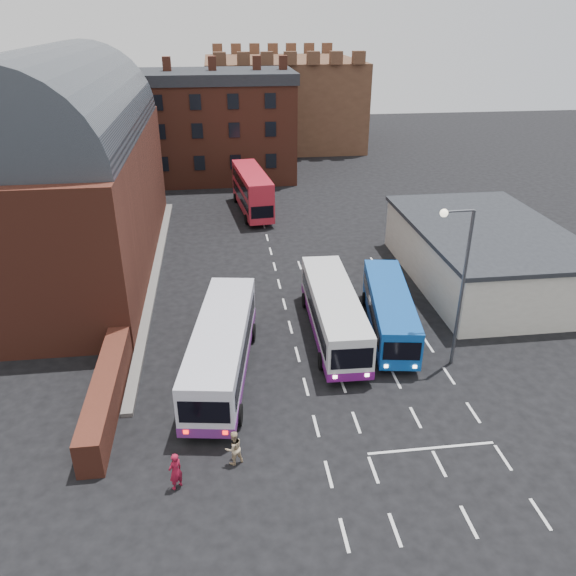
{
  "coord_description": "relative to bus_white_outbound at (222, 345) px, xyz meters",
  "views": [
    {
      "loc": [
        -4.06,
        -21.92,
        18.01
      ],
      "look_at": [
        0.0,
        10.0,
        2.2
      ],
      "focal_mm": 35.0,
      "sensor_mm": 36.0,
      "label": 1
    }
  ],
  "objects": [
    {
      "name": "brick_terrace",
      "position": [
        -1.64,
        41.87,
        3.63
      ],
      "size": [
        22.0,
        10.0,
        11.0
      ],
      "primitive_type": "cube",
      "color": "brown",
      "rests_on": "ground"
    },
    {
      "name": "bus_white_outbound",
      "position": [
        0.0,
        0.0,
        0.0
      ],
      "size": [
        4.4,
        11.91,
        3.17
      ],
      "rotation": [
        0.0,
        0.0,
        -0.15
      ],
      "color": "silver",
      "rests_on": "ground"
    },
    {
      "name": "bus_red_double",
      "position": [
        3.58,
        27.88,
        0.34
      ],
      "size": [
        3.49,
        10.62,
        4.17
      ],
      "rotation": [
        0.0,
        0.0,
        3.25
      ],
      "color": "red",
      "rests_on": "ground"
    },
    {
      "name": "railway_station",
      "position": [
        -11.14,
        16.87,
        5.76
      ],
      "size": [
        12.0,
        28.0,
        16.0
      ],
      "color": "#602B1E",
      "rests_on": "ground"
    },
    {
      "name": "bus_blue",
      "position": [
        10.36,
        3.39,
        -0.26
      ],
      "size": [
        3.83,
        10.28,
        2.74
      ],
      "rotation": [
        0.0,
        0.0,
        2.98
      ],
      "color": "#0D469D",
      "rests_on": "ground"
    },
    {
      "name": "castle_keep",
      "position": [
        10.36,
        61.87,
        4.13
      ],
      "size": [
        22.0,
        22.0,
        12.0
      ],
      "primitive_type": "cube",
      "color": "brown",
      "rests_on": "ground"
    },
    {
      "name": "pedestrian_beige",
      "position": [
        0.34,
        -6.89,
        -1.04
      ],
      "size": [
        1.0,
        0.91,
        1.68
      ],
      "primitive_type": "imported",
      "rotation": [
        0.0,
        0.0,
        3.56
      ],
      "color": "tan",
      "rests_on": "ground"
    },
    {
      "name": "cream_building",
      "position": [
        19.36,
        9.87,
        0.28
      ],
      "size": [
        10.4,
        16.4,
        4.25
      ],
      "color": "beige",
      "rests_on": "ground"
    },
    {
      "name": "pedestrian_red",
      "position": [
        -2.13,
        -8.05,
        -0.97
      ],
      "size": [
        0.78,
        0.76,
        1.8
      ],
      "primitive_type": "imported",
      "rotation": [
        0.0,
        0.0,
        3.87
      ],
      "color": "maroon",
      "rests_on": "ground"
    },
    {
      "name": "forecourt_wall",
      "position": [
        -5.84,
        -2.13,
        -0.97
      ],
      "size": [
        1.2,
        10.0,
        1.8
      ],
      "primitive_type": "cube",
      "color": "#602B1E",
      "rests_on": "ground"
    },
    {
      "name": "ground",
      "position": [
        4.36,
        -4.13,
        -1.87
      ],
      "size": [
        180.0,
        180.0,
        0.0
      ],
      "primitive_type": "plane",
      "color": "black"
    },
    {
      "name": "bus_white_inbound",
      "position": [
        6.83,
        3.32,
        -0.09
      ],
      "size": [
        3.02,
        11.12,
        3.02
      ],
      "rotation": [
        0.0,
        0.0,
        3.11
      ],
      "color": "silver",
      "rests_on": "ground"
    },
    {
      "name": "street_lamp",
      "position": [
        12.64,
        -0.53,
        3.72
      ],
      "size": [
        1.89,
        0.41,
        9.28
      ],
      "rotation": [
        0.0,
        0.0,
        0.04
      ],
      "color": "#46484D",
      "rests_on": "ground"
    }
  ]
}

